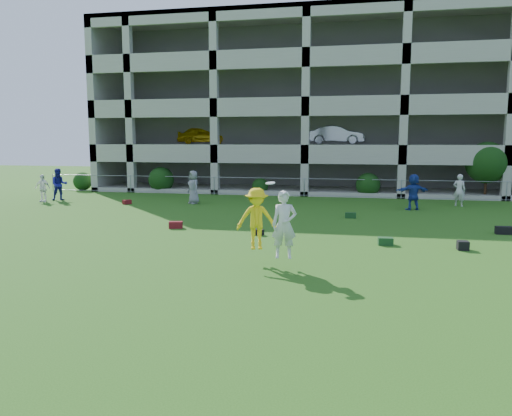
% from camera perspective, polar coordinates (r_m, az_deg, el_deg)
% --- Properties ---
extents(ground, '(100.00, 100.00, 0.00)m').
position_cam_1_polar(ground, '(13.72, -3.47, -7.45)').
color(ground, '#235114').
rests_on(ground, ground).
extents(bystander_a, '(1.18, 1.14, 1.92)m').
position_cam_1_polar(bystander_a, '(32.07, -21.57, 2.51)').
color(bystander_a, navy).
rests_on(bystander_a, ground).
extents(bystander_b, '(0.95, 0.42, 1.61)m').
position_cam_1_polar(bystander_b, '(31.76, -23.20, 2.10)').
color(bystander_b, white).
rests_on(bystander_b, ground).
extents(bystander_c, '(1.09, 1.06, 1.88)m').
position_cam_1_polar(bystander_c, '(28.51, -7.16, 2.37)').
color(bystander_c, gray).
rests_on(bystander_c, ground).
extents(bystander_d, '(1.82, 1.11, 1.87)m').
position_cam_1_polar(bystander_d, '(27.05, 17.53, 1.77)').
color(bystander_d, '#203B95').
rests_on(bystander_d, ground).
extents(bystander_e, '(0.75, 0.63, 1.76)m').
position_cam_1_polar(bystander_e, '(29.41, 22.21, 1.90)').
color(bystander_e, silver).
rests_on(bystander_e, ground).
extents(bag_red_a, '(0.61, 0.44, 0.28)m').
position_cam_1_polar(bag_red_a, '(20.74, -9.16, -1.92)').
color(bag_red_a, '#550E17').
rests_on(bag_red_a, ground).
extents(bag_black_b, '(0.47, 0.39, 0.22)m').
position_cam_1_polar(bag_black_b, '(19.05, 0.26, -2.78)').
color(bag_black_b, black).
rests_on(bag_black_b, ground).
extents(bag_green_c, '(0.53, 0.39, 0.26)m').
position_cam_1_polar(bag_green_c, '(17.84, 14.57, -3.69)').
color(bag_green_c, '#14371C').
rests_on(bag_green_c, ground).
extents(crate_d, '(0.36, 0.36, 0.30)m').
position_cam_1_polar(crate_d, '(17.84, 22.57, -3.98)').
color(crate_d, black).
rests_on(crate_d, ground).
extents(bag_black_e, '(0.61, 0.32, 0.30)m').
position_cam_1_polar(bag_black_e, '(21.45, 26.47, -2.30)').
color(bag_black_e, black).
rests_on(bag_black_e, ground).
extents(bag_red_f, '(0.49, 0.53, 0.24)m').
position_cam_1_polar(bag_red_f, '(29.11, -14.53, 0.67)').
color(bag_red_f, '#550E16').
rests_on(bag_red_f, ground).
extents(bag_green_g, '(0.50, 0.30, 0.25)m').
position_cam_1_polar(bag_green_g, '(23.59, 10.76, -0.83)').
color(bag_green_g, '#163C18').
rests_on(bag_green_g, ground).
extents(frisbee_contest, '(1.89, 1.14, 2.13)m').
position_cam_1_polar(frisbee_contest, '(14.29, 1.01, -1.43)').
color(frisbee_contest, yellow).
rests_on(frisbee_contest, ground).
extents(parking_garage, '(30.00, 14.00, 12.00)m').
position_cam_1_polar(parking_garage, '(40.68, 7.00, 11.13)').
color(parking_garage, '#9E998C').
rests_on(parking_garage, ground).
extents(fence, '(36.06, 0.06, 1.20)m').
position_cam_1_polar(fence, '(32.09, 5.53, 2.40)').
color(fence, gray).
rests_on(fence, ground).
extents(shrub_row, '(34.38, 2.52, 3.50)m').
position_cam_1_polar(shrub_row, '(32.54, 13.76, 3.88)').
color(shrub_row, '#163D11').
rests_on(shrub_row, ground).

